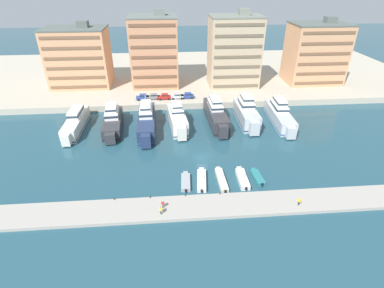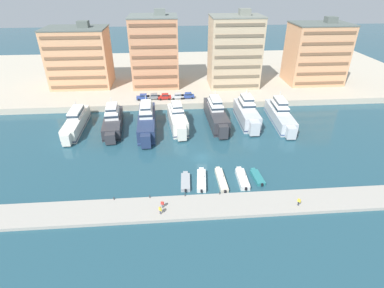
# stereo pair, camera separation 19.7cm
# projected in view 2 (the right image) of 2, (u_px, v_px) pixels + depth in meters

# --- Properties ---
(ground_plane) EXTENTS (400.00, 400.00, 0.00)m
(ground_plane) POSITION_uv_depth(u_px,v_px,m) (202.00, 158.00, 69.02)
(ground_plane) COLOR #234C5B
(quay_promenade) EXTENTS (180.00, 70.00, 1.92)m
(quay_promenade) POSITION_uv_depth(u_px,v_px,m) (186.00, 74.00, 123.61)
(quay_promenade) COLOR #BCB29E
(quay_promenade) RESTS_ON ground
(pier_dock) EXTENTS (120.00, 6.25, 0.64)m
(pier_dock) POSITION_uv_depth(u_px,v_px,m) (212.00, 206.00, 54.25)
(pier_dock) COLOR #A8A399
(pier_dock) RESTS_ON ground
(yacht_ivory_far_left) EXTENTS (3.72, 20.03, 6.99)m
(yacht_ivory_far_left) POSITION_uv_depth(u_px,v_px,m) (76.00, 122.00, 80.93)
(yacht_ivory_far_left) COLOR silver
(yacht_ivory_far_left) RESTS_ON ground
(yacht_charcoal_left) EXTENTS (5.82, 19.33, 7.95)m
(yacht_charcoal_left) POSITION_uv_depth(u_px,v_px,m) (113.00, 121.00, 81.44)
(yacht_charcoal_left) COLOR #333338
(yacht_charcoal_left) RESTS_ON ground
(yacht_navy_mid_left) EXTENTS (4.94, 22.07, 8.63)m
(yacht_navy_mid_left) POSITION_uv_depth(u_px,v_px,m) (147.00, 120.00, 80.71)
(yacht_navy_mid_left) COLOR navy
(yacht_navy_mid_left) RESTS_ON ground
(yacht_ivory_center_left) EXTENTS (5.52, 17.31, 8.37)m
(yacht_ivory_center_left) POSITION_uv_depth(u_px,v_px,m) (177.00, 119.00, 81.63)
(yacht_ivory_center_left) COLOR silver
(yacht_ivory_center_left) RESTS_ON ground
(yacht_charcoal_center) EXTENTS (5.00, 21.20, 8.59)m
(yacht_charcoal_center) POSITION_uv_depth(u_px,v_px,m) (216.00, 114.00, 84.27)
(yacht_charcoal_center) COLOR #333338
(yacht_charcoal_center) RESTS_ON ground
(yacht_silver_center_right) EXTENTS (4.65, 18.22, 9.18)m
(yacht_silver_center_right) POSITION_uv_depth(u_px,v_px,m) (247.00, 113.00, 84.47)
(yacht_silver_center_right) COLOR silver
(yacht_silver_center_right) RESTS_ON ground
(yacht_silver_mid_right) EXTENTS (5.21, 21.30, 8.31)m
(yacht_silver_mid_right) POSITION_uv_depth(u_px,v_px,m) (280.00, 115.00, 84.46)
(yacht_silver_mid_right) COLOR silver
(yacht_silver_mid_right) RESTS_ON ground
(motorboat_grey_far_left) EXTENTS (2.11, 6.45, 0.86)m
(motorboat_grey_far_left) POSITION_uv_depth(u_px,v_px,m) (185.00, 182.00, 60.49)
(motorboat_grey_far_left) COLOR #9EA3A8
(motorboat_grey_far_left) RESTS_ON ground
(motorboat_white_left) EXTENTS (2.46, 7.89, 1.31)m
(motorboat_white_left) POSITION_uv_depth(u_px,v_px,m) (201.00, 180.00, 60.88)
(motorboat_white_left) COLOR white
(motorboat_white_left) RESTS_ON ground
(motorboat_cream_mid_left) EXTENTS (1.69, 8.38, 1.40)m
(motorboat_cream_mid_left) POSITION_uv_depth(u_px,v_px,m) (221.00, 180.00, 61.00)
(motorboat_cream_mid_left) COLOR beige
(motorboat_cream_mid_left) RESTS_ON ground
(motorboat_white_center_left) EXTENTS (1.95, 7.43, 1.63)m
(motorboat_white_center_left) POSITION_uv_depth(u_px,v_px,m) (242.00, 178.00, 61.20)
(motorboat_white_center_left) COLOR white
(motorboat_white_center_left) RESTS_ON ground
(motorboat_teal_center) EXTENTS (2.03, 5.98, 0.80)m
(motorboat_teal_center) POSITION_uv_depth(u_px,v_px,m) (257.00, 177.00, 61.97)
(motorboat_teal_center) COLOR teal
(motorboat_teal_center) RESTS_ON ground
(car_blue_far_left) EXTENTS (4.20, 2.12, 1.80)m
(car_blue_far_left) POSITION_uv_depth(u_px,v_px,m) (143.00, 97.00, 95.23)
(car_blue_far_left) COLOR #28428E
(car_blue_far_left) RESTS_ON quay_promenade
(car_grey_left) EXTENTS (4.20, 2.14, 1.80)m
(car_grey_left) POSITION_uv_depth(u_px,v_px,m) (154.00, 96.00, 95.57)
(car_grey_left) COLOR slate
(car_grey_left) RESTS_ON quay_promenade
(car_red_mid_left) EXTENTS (4.16, 2.04, 1.80)m
(car_red_mid_left) POSITION_uv_depth(u_px,v_px,m) (165.00, 96.00, 95.50)
(car_red_mid_left) COLOR red
(car_red_mid_left) RESTS_ON quay_promenade
(car_silver_center_left) EXTENTS (4.13, 1.98, 1.80)m
(car_silver_center_left) POSITION_uv_depth(u_px,v_px,m) (178.00, 96.00, 95.93)
(car_silver_center_left) COLOR #B7BCC1
(car_silver_center_left) RESTS_ON quay_promenade
(car_blue_center) EXTENTS (4.15, 2.02, 1.80)m
(car_blue_center) POSITION_uv_depth(u_px,v_px,m) (188.00, 95.00, 96.28)
(car_blue_center) COLOR #28428E
(car_blue_center) RESTS_ON quay_promenade
(apartment_block_far_left) EXTENTS (20.53, 14.08, 21.63)m
(apartment_block_far_left) POSITION_uv_depth(u_px,v_px,m) (80.00, 57.00, 103.54)
(apartment_block_far_left) COLOR tan
(apartment_block_far_left) RESTS_ON quay_promenade
(apartment_block_left) EXTENTS (16.06, 14.80, 25.22)m
(apartment_block_left) POSITION_uv_depth(u_px,v_px,m) (155.00, 51.00, 103.46)
(apartment_block_left) COLOR tan
(apartment_block_left) RESTS_ON quay_promenade
(apartment_block_mid_left) EXTENTS (17.20, 12.70, 25.33)m
(apartment_block_mid_left) POSITION_uv_depth(u_px,v_px,m) (234.00, 52.00, 102.64)
(apartment_block_mid_left) COLOR #C6AD89
(apartment_block_mid_left) RESTS_ON quay_promenade
(apartment_block_center_left) EXTENTS (19.51, 13.81, 22.48)m
(apartment_block_center_left) POSITION_uv_depth(u_px,v_px,m) (316.00, 53.00, 106.59)
(apartment_block_center_left) COLOR tan
(apartment_block_center_left) RESTS_ON quay_promenade
(pedestrian_near_edge) EXTENTS (0.60, 0.34, 1.60)m
(pedestrian_near_edge) POSITION_uv_depth(u_px,v_px,m) (162.00, 204.00, 52.97)
(pedestrian_near_edge) COLOR #4C515B
(pedestrian_near_edge) RESTS_ON pier_dock
(pedestrian_mid_deck) EXTENTS (0.45, 0.51, 1.64)m
(pedestrian_mid_deck) POSITION_uv_depth(u_px,v_px,m) (299.00, 201.00, 53.53)
(pedestrian_mid_deck) COLOR #282D3D
(pedestrian_mid_deck) RESTS_ON pier_dock
(pedestrian_far_side) EXTENTS (0.53, 0.49, 1.74)m
(pedestrian_far_side) POSITION_uv_depth(u_px,v_px,m) (160.00, 210.00, 51.52)
(pedestrian_far_side) COLOR #4C515B
(pedestrian_far_side) RESTS_ON pier_dock
(bollard_west) EXTENTS (0.20, 0.20, 0.61)m
(bollard_west) POSITION_uv_depth(u_px,v_px,m) (114.00, 198.00, 55.21)
(bollard_west) COLOR #2D2D33
(bollard_west) RESTS_ON pier_dock
(bollard_west_mid) EXTENTS (0.20, 0.20, 0.61)m
(bollard_west_mid) POSITION_uv_depth(u_px,v_px,m) (150.00, 196.00, 55.65)
(bollard_west_mid) COLOR #2D2D33
(bollard_west_mid) RESTS_ON pier_dock
(bollard_east_mid) EXTENTS (0.20, 0.20, 0.61)m
(bollard_east_mid) POSITION_uv_depth(u_px,v_px,m) (185.00, 195.00, 56.10)
(bollard_east_mid) COLOR #2D2D33
(bollard_east_mid) RESTS_ON pier_dock
(bollard_east) EXTENTS (0.20, 0.20, 0.61)m
(bollard_east) POSITION_uv_depth(u_px,v_px,m) (220.00, 193.00, 56.55)
(bollard_east) COLOR #2D2D33
(bollard_east) RESTS_ON pier_dock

